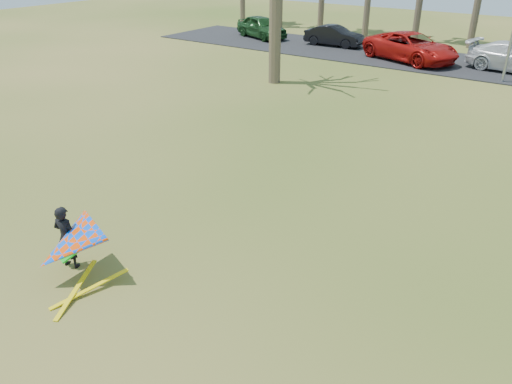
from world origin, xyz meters
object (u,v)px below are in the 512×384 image
Objects in this scene: car_2 at (411,47)px; kite_flyer at (68,245)px; car_0 at (261,27)px; car_1 at (334,36)px.

kite_flyer reaches higher than car_2.
car_0 is 1.13× the size of car_1.
kite_flyer is (14.00, -27.65, -0.03)m from car_0.
kite_flyer is at bearing -154.54° from car_2.
car_1 is 29.00m from kite_flyer.
kite_flyer is at bearing -132.07° from car_0.
car_2 is (12.28, -1.48, 0.04)m from car_0.
kite_flyer is (7.88, -27.91, 0.09)m from car_1.
car_1 is (6.12, 0.26, -0.12)m from car_0.
car_0 is at bearing 116.86° from kite_flyer.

